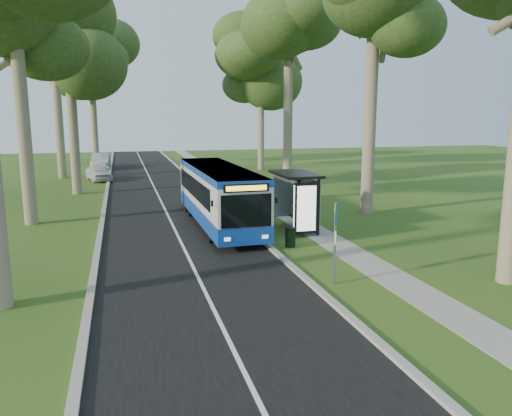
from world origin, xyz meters
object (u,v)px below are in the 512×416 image
Objects in this scene: bus_shelter at (301,191)px; bus_stop_sign at (335,234)px; bus at (218,195)px; car_white at (99,172)px; car_silver at (101,161)px; litter_bin at (290,237)px.

bus_stop_sign is at bearing -101.68° from bus_shelter.
bus is 3.43× the size of bus_shelter.
bus_shelter is (1.57, 7.45, 0.28)m from bus_stop_sign.
bus_shelter reaches higher than car_white.
bus_shelter is 0.80× the size of car_white.
bus_shelter reaches higher than bus_stop_sign.
bus_stop_sign is 0.67× the size of car_white.
bus_stop_sign is at bearing -88.31° from car_white.
bus is at bearing 120.27° from bus_stop_sign.
bus_shelter is 33.80m from car_silver.
litter_bin is (-1.40, -2.52, -1.57)m from bus_shelter.
bus_shelter is at bearing -35.91° from bus.
litter_bin is at bearing -67.64° from bus.
litter_bin is 0.17× the size of car_silver.
bus_stop_sign is 0.84× the size of bus_shelter.
bus_shelter is (3.54, -2.50, 0.45)m from bus.
litter_bin is at bearing 107.09° from bus_stop_sign.
litter_bin is at bearing -118.86° from bus_shelter.
bus is at bearing 113.10° from litter_bin.
bus is 5.57m from litter_bin.
car_silver is at bearing 107.90° from bus_shelter.
car_silver is at bearing 104.30° from litter_bin.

